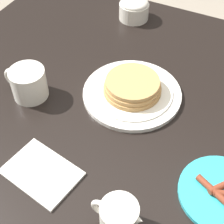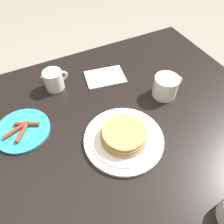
{
  "view_description": "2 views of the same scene",
  "coord_description": "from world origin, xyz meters",
  "px_view_note": "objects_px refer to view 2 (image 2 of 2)",
  "views": [
    {
      "loc": [
        -0.21,
        0.56,
        1.36
      ],
      "look_at": [
        0.04,
        0.07,
        0.75
      ],
      "focal_mm": 55.0,
      "sensor_mm": 36.0,
      "label": 1
    },
    {
      "loc": [
        -0.17,
        -0.35,
        1.32
      ],
      "look_at": [
        0.04,
        0.07,
        0.75
      ],
      "focal_mm": 35.0,
      "sensor_mm": 36.0,
      "label": 2
    }
  ],
  "objects_px": {
    "side_plate_bacon": "(22,130)",
    "coffee_mug": "(166,86)",
    "pancake_plate": "(124,137)",
    "napkin": "(105,77)",
    "creamer_pitcher": "(53,80)"
  },
  "relations": [
    {
      "from": "coffee_mug",
      "to": "creamer_pitcher",
      "type": "height_order",
      "value": "creamer_pitcher"
    },
    {
      "from": "side_plate_bacon",
      "to": "napkin",
      "type": "xyz_separation_m",
      "value": [
        0.36,
        0.12,
        -0.0
      ]
    },
    {
      "from": "creamer_pitcher",
      "to": "napkin",
      "type": "height_order",
      "value": "creamer_pitcher"
    },
    {
      "from": "pancake_plate",
      "to": "coffee_mug",
      "type": "relative_size",
      "value": 2.13
    },
    {
      "from": "side_plate_bacon",
      "to": "creamer_pitcher",
      "type": "distance_m",
      "value": 0.22
    },
    {
      "from": "napkin",
      "to": "side_plate_bacon",
      "type": "bearing_deg",
      "value": -161.25
    },
    {
      "from": "side_plate_bacon",
      "to": "napkin",
      "type": "relative_size",
      "value": 1.04
    },
    {
      "from": "pancake_plate",
      "to": "napkin",
      "type": "relative_size",
      "value": 1.48
    },
    {
      "from": "pancake_plate",
      "to": "napkin",
      "type": "xyz_separation_m",
      "value": [
        0.08,
        0.3,
        -0.02
      ]
    },
    {
      "from": "pancake_plate",
      "to": "napkin",
      "type": "height_order",
      "value": "pancake_plate"
    },
    {
      "from": "coffee_mug",
      "to": "pancake_plate",
      "type": "bearing_deg",
      "value": -154.28
    },
    {
      "from": "side_plate_bacon",
      "to": "coffee_mug",
      "type": "bearing_deg",
      "value": -7.12
    },
    {
      "from": "side_plate_bacon",
      "to": "coffee_mug",
      "type": "distance_m",
      "value": 0.53
    },
    {
      "from": "pancake_plate",
      "to": "side_plate_bacon",
      "type": "height_order",
      "value": "pancake_plate"
    },
    {
      "from": "side_plate_bacon",
      "to": "coffee_mug",
      "type": "xyz_separation_m",
      "value": [
        0.52,
        -0.07,
        0.03
      ]
    }
  ]
}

